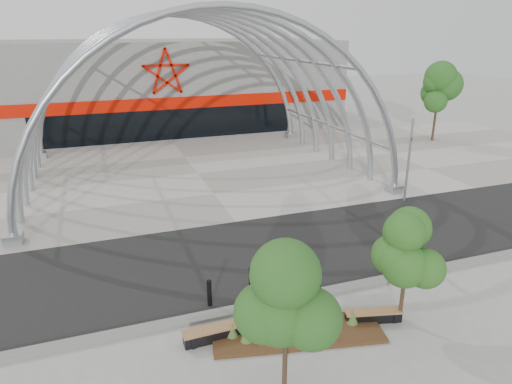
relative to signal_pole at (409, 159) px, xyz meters
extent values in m
plane|color=gray|center=(-9.73, -6.71, -2.40)|extent=(140.00, 140.00, 0.00)
cube|color=black|center=(-9.73, -3.21, -2.39)|extent=(140.00, 7.00, 0.02)
cube|color=gray|center=(-9.73, 8.79, -2.38)|extent=(60.00, 17.00, 0.04)
cube|color=#62625D|center=(-9.73, -6.96, -2.34)|extent=(60.00, 0.50, 0.12)
cube|color=slate|center=(-9.73, 26.79, 1.60)|extent=(34.00, 15.00, 8.00)
cube|color=black|center=(-9.73, 19.34, -1.10)|extent=(22.00, 0.25, 2.60)
cube|color=red|center=(-9.73, 19.34, 0.70)|extent=(34.00, 0.30, 1.00)
torus|color=#9CA1A7|center=(-9.73, 1.29, -2.40)|extent=(20.36, 0.36, 20.36)
torus|color=#9CA1A7|center=(-9.73, 3.79, -2.40)|extent=(20.36, 0.36, 20.36)
torus|color=#9CA1A7|center=(-9.73, 6.29, -2.40)|extent=(20.36, 0.36, 20.36)
torus|color=#9CA1A7|center=(-9.73, 8.79, -2.40)|extent=(20.36, 0.36, 20.36)
torus|color=#9CA1A7|center=(-9.73, 11.29, -2.40)|extent=(20.36, 0.36, 20.36)
torus|color=#9CA1A7|center=(-9.73, 13.79, -2.40)|extent=(20.36, 0.36, 20.36)
torus|color=#9CA1A7|center=(-9.73, 16.29, -2.40)|extent=(20.36, 0.36, 20.36)
cylinder|color=#9CA1A7|center=(-0.07, 8.79, 0.19)|extent=(0.20, 15.00, 0.20)
cylinder|color=#9CA1A7|center=(-2.66, 8.79, 4.67)|extent=(0.20, 15.00, 0.20)
cylinder|color=#9CA1A7|center=(-9.73, 8.79, 7.60)|extent=(0.20, 15.00, 0.20)
cylinder|color=#9CA1A7|center=(-16.80, 8.79, 4.67)|extent=(0.20, 15.00, 0.20)
cylinder|color=#9CA1A7|center=(-19.39, 8.79, 0.19)|extent=(0.20, 15.00, 0.20)
cube|color=#9CA1A7|center=(-19.73, 1.29, -2.15)|extent=(0.80, 0.80, 0.50)
cube|color=#9CA1A7|center=(-19.73, 16.29, -2.15)|extent=(0.80, 0.80, 0.50)
cube|color=#9CA1A7|center=(0.27, 1.29, -2.15)|extent=(0.80, 0.80, 0.50)
cube|color=#9CA1A7|center=(0.27, 16.29, -2.15)|extent=(0.80, 0.80, 0.50)
cube|color=#3B2614|center=(-10.52, -8.77, -2.35)|extent=(5.54, 2.67, 0.10)
cone|color=#4B662D|center=(-12.16, -8.64, -2.07)|extent=(0.37, 0.37, 0.46)
cone|color=#4B662D|center=(-10.35, -8.49, -2.07)|extent=(0.37, 0.37, 0.46)
cone|color=#4B662D|center=(-9.68, -9.26, -2.07)|extent=(0.37, 0.37, 0.46)
cone|color=#4B662D|center=(-11.04, -8.25, -2.07)|extent=(0.37, 0.37, 0.46)
cone|color=#4B662D|center=(-8.67, -8.94, -2.07)|extent=(0.37, 0.37, 0.46)
cone|color=#4B662D|center=(-12.50, -8.26, -2.07)|extent=(0.37, 0.37, 0.46)
cylinder|color=gray|center=(0.00, 0.00, -0.10)|extent=(0.13, 0.13, 4.60)
imported|color=black|center=(0.00, 0.00, 0.91)|extent=(0.16, 0.65, 0.13)
cylinder|color=black|center=(-11.82, -10.77, -1.37)|extent=(0.13, 0.13, 2.07)
ellipsoid|color=#1E451A|center=(-11.82, -10.77, 0.51)|extent=(1.77, 1.77, 2.26)
cylinder|color=#312118|center=(-7.06, -9.22, -1.42)|extent=(0.13, 0.13, 1.97)
ellipsoid|color=#23511B|center=(-7.06, -9.22, 0.38)|extent=(1.63, 1.63, 2.15)
cube|color=black|center=(-12.96, -8.14, -2.23)|extent=(2.03, 0.43, 0.34)
cube|color=black|center=(-13.72, -8.15, -2.20)|extent=(0.13, 0.45, 0.40)
cube|color=black|center=(-12.21, -8.12, -2.20)|extent=(0.13, 0.45, 0.40)
cube|color=brown|center=(-12.96, -8.14, -2.00)|extent=(2.08, 0.50, 0.06)
cube|color=black|center=(-7.91, -8.98, -2.25)|extent=(1.85, 0.77, 0.31)
cube|color=black|center=(-8.57, -8.81, -2.22)|extent=(0.20, 0.42, 0.36)
cube|color=black|center=(-7.24, -9.14, -2.22)|extent=(0.20, 0.42, 0.36)
cube|color=brown|center=(-7.91, -8.98, -2.04)|extent=(1.91, 0.84, 0.05)
cylinder|color=black|center=(-12.71, -6.30, -1.91)|extent=(0.16, 0.16, 0.98)
cylinder|color=black|center=(-11.13, -6.12, -1.86)|extent=(0.17, 0.17, 1.08)
cylinder|color=black|center=(-9.73, -7.27, -1.95)|extent=(0.14, 0.14, 0.90)
cylinder|color=black|center=(-9.14, -7.46, -1.94)|extent=(0.15, 0.15, 0.93)
cylinder|color=black|center=(-5.80, -6.81, -1.97)|extent=(0.14, 0.14, 0.87)
cylinder|color=#301E15|center=(11.27, 11.29, -0.89)|extent=(0.20, 0.20, 3.03)
ellipsoid|color=#1A4C19|center=(11.27, 11.29, 1.86)|extent=(2.70, 2.70, 3.30)
camera|label=1|loc=(-15.76, -19.55, 6.61)|focal=32.00mm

